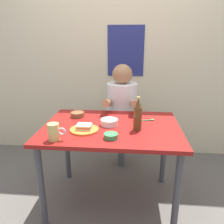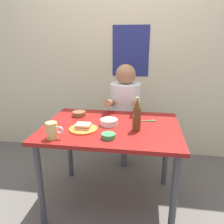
{
  "view_description": "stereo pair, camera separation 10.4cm",
  "coord_description": "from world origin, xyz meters",
  "px_view_note": "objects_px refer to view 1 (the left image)",
  "views": [
    {
      "loc": [
        0.15,
        -1.67,
        1.4
      ],
      "look_at": [
        0.0,
        0.05,
        0.84
      ],
      "focal_mm": 35.64,
      "sensor_mm": 36.0,
      "label": 1
    },
    {
      "loc": [
        0.26,
        -1.66,
        1.4
      ],
      "look_at": [
        0.0,
        0.05,
        0.84
      ],
      "focal_mm": 35.64,
      "sensor_mm": 36.0,
      "label": 2
    }
  ],
  "objects_px": {
    "sandwich": "(84,127)",
    "beer_mug": "(54,132)",
    "dining_table": "(111,136)",
    "beer_bottle": "(138,115)",
    "stool": "(121,138)",
    "rice_bowl_white": "(109,122)",
    "person_seated": "(122,102)",
    "plate_orange": "(84,130)"
  },
  "relations": [
    {
      "from": "stool",
      "to": "rice_bowl_white",
      "type": "relative_size",
      "value": 3.21
    },
    {
      "from": "person_seated",
      "to": "beer_bottle",
      "type": "distance_m",
      "value": 0.71
    },
    {
      "from": "stool",
      "to": "dining_table",
      "type": "bearing_deg",
      "value": -95.09
    },
    {
      "from": "beer_mug",
      "to": "person_seated",
      "type": "bearing_deg",
      "value": 65.25
    },
    {
      "from": "plate_orange",
      "to": "beer_bottle",
      "type": "distance_m",
      "value": 0.42
    },
    {
      "from": "stool",
      "to": "plate_orange",
      "type": "distance_m",
      "value": 0.89
    },
    {
      "from": "stool",
      "to": "rice_bowl_white",
      "type": "xyz_separation_m",
      "value": [
        -0.07,
        -0.62,
        0.42
      ]
    },
    {
      "from": "beer_mug",
      "to": "rice_bowl_white",
      "type": "relative_size",
      "value": 0.9
    },
    {
      "from": "sandwich",
      "to": "plate_orange",
      "type": "bearing_deg",
      "value": -90.0
    },
    {
      "from": "dining_table",
      "to": "plate_orange",
      "type": "relative_size",
      "value": 5.0
    },
    {
      "from": "dining_table",
      "to": "beer_bottle",
      "type": "height_order",
      "value": "beer_bottle"
    },
    {
      "from": "stool",
      "to": "rice_bowl_white",
      "type": "bearing_deg",
      "value": -96.89
    },
    {
      "from": "stool",
      "to": "beer_mug",
      "type": "relative_size",
      "value": 3.57
    },
    {
      "from": "dining_table",
      "to": "plate_orange",
      "type": "xyz_separation_m",
      "value": [
        -0.2,
        -0.12,
        0.1
      ]
    },
    {
      "from": "sandwich",
      "to": "beer_bottle",
      "type": "distance_m",
      "value": 0.42
    },
    {
      "from": "dining_table",
      "to": "beer_bottle",
      "type": "relative_size",
      "value": 4.2
    },
    {
      "from": "sandwich",
      "to": "beer_mug",
      "type": "distance_m",
      "value": 0.25
    },
    {
      "from": "dining_table",
      "to": "beer_mug",
      "type": "relative_size",
      "value": 8.73
    },
    {
      "from": "beer_bottle",
      "to": "beer_mug",
      "type": "bearing_deg",
      "value": -157.57
    },
    {
      "from": "stool",
      "to": "beer_mug",
      "type": "height_order",
      "value": "beer_mug"
    },
    {
      "from": "person_seated",
      "to": "sandwich",
      "type": "distance_m",
      "value": 0.78
    },
    {
      "from": "plate_orange",
      "to": "sandwich",
      "type": "height_order",
      "value": "sandwich"
    },
    {
      "from": "stool",
      "to": "plate_orange",
      "type": "bearing_deg",
      "value": -108.73
    },
    {
      "from": "stool",
      "to": "beer_bottle",
      "type": "height_order",
      "value": "beer_bottle"
    },
    {
      "from": "plate_orange",
      "to": "beer_bottle",
      "type": "height_order",
      "value": "beer_bottle"
    },
    {
      "from": "person_seated",
      "to": "sandwich",
      "type": "relative_size",
      "value": 6.54
    },
    {
      "from": "sandwich",
      "to": "beer_mug",
      "type": "relative_size",
      "value": 0.87
    },
    {
      "from": "dining_table",
      "to": "sandwich",
      "type": "xyz_separation_m",
      "value": [
        -0.2,
        -0.12,
        0.13
      ]
    },
    {
      "from": "plate_orange",
      "to": "stool",
      "type": "bearing_deg",
      "value": 71.27
    },
    {
      "from": "stool",
      "to": "beer_bottle",
      "type": "xyz_separation_m",
      "value": [
        0.15,
        -0.7,
        0.51
      ]
    },
    {
      "from": "dining_table",
      "to": "beer_mug",
      "type": "distance_m",
      "value": 0.5
    },
    {
      "from": "sandwich",
      "to": "rice_bowl_white",
      "type": "bearing_deg",
      "value": 36.24
    },
    {
      "from": "dining_table",
      "to": "plate_orange",
      "type": "distance_m",
      "value": 0.25
    },
    {
      "from": "stool",
      "to": "beer_bottle",
      "type": "bearing_deg",
      "value": -77.79
    },
    {
      "from": "sandwich",
      "to": "beer_mug",
      "type": "bearing_deg",
      "value": -132.95
    },
    {
      "from": "dining_table",
      "to": "sandwich",
      "type": "bearing_deg",
      "value": -148.67
    },
    {
      "from": "dining_table",
      "to": "rice_bowl_white",
      "type": "height_order",
      "value": "rice_bowl_white"
    },
    {
      "from": "dining_table",
      "to": "stool",
      "type": "distance_m",
      "value": 0.7
    },
    {
      "from": "plate_orange",
      "to": "rice_bowl_white",
      "type": "bearing_deg",
      "value": 36.24
    },
    {
      "from": "plate_orange",
      "to": "beer_bottle",
      "type": "relative_size",
      "value": 0.84
    },
    {
      "from": "beer_mug",
      "to": "rice_bowl_white",
      "type": "bearing_deg",
      "value": 41.97
    },
    {
      "from": "stool",
      "to": "beer_mug",
      "type": "distance_m",
      "value": 1.12
    }
  ]
}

